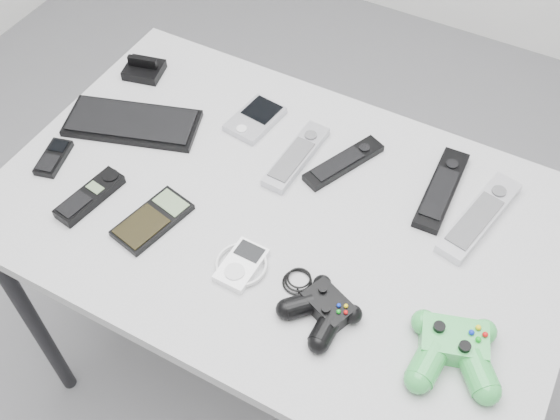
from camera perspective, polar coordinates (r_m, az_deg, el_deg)
The scene contains 15 objects.
floor at distance 1.96m, azimuth -1.17°, elevation -12.09°, with size 3.50×3.50×0.00m, color slate.
desk at distance 1.34m, azimuth 0.11°, elevation -1.71°, with size 1.12×0.72×0.75m.
pda_keyboard at distance 1.47m, azimuth -12.73°, elevation 7.44°, with size 0.29×0.12×0.02m, color black.
dock_bracket at distance 1.59m, azimuth -11.81°, elevation 12.18°, with size 0.08×0.07×0.05m, color black.
pda at distance 1.44m, azimuth -2.18°, elevation 7.96°, with size 0.08×0.13×0.02m, color #A8A8B0.
remote_silver_a at distance 1.36m, azimuth 1.44°, elevation 4.73°, with size 0.05×0.20×0.02m, color #A8A8B0.
remote_black_a at distance 1.36m, azimuth 5.58°, elevation 4.16°, with size 0.04×0.19×0.02m, color black.
remote_black_b at distance 1.34m, azimuth 13.90°, elevation 1.81°, with size 0.05×0.22×0.02m, color black.
remote_silver_b at distance 1.32m, azimuth 16.99°, elevation -0.52°, with size 0.05×0.24×0.02m, color silver.
mobile_phone at distance 1.44m, azimuth -19.13°, elevation 4.35°, with size 0.04×0.10×0.02m, color black.
cordless_handset at distance 1.35m, azimuth -16.24°, elevation 1.18°, with size 0.05×0.15×0.02m, color black.
calculator at distance 1.28m, azimuth -11.05°, elevation -0.84°, with size 0.08×0.15×0.02m, color black.
mp3_player at distance 1.20m, azimuth -3.39°, elevation -4.75°, with size 0.10×0.10×0.02m, color white.
controller_black at distance 1.14m, azimuth 3.74°, elevation -8.59°, with size 0.20×0.13×0.04m, color black, non-canonical shape.
controller_green at distance 1.13m, azimuth 14.89°, elevation -11.62°, with size 0.15×0.16×0.05m, color green, non-canonical shape.
Camera 1 is at (0.45, -0.75, 1.76)m, focal length 42.00 mm.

